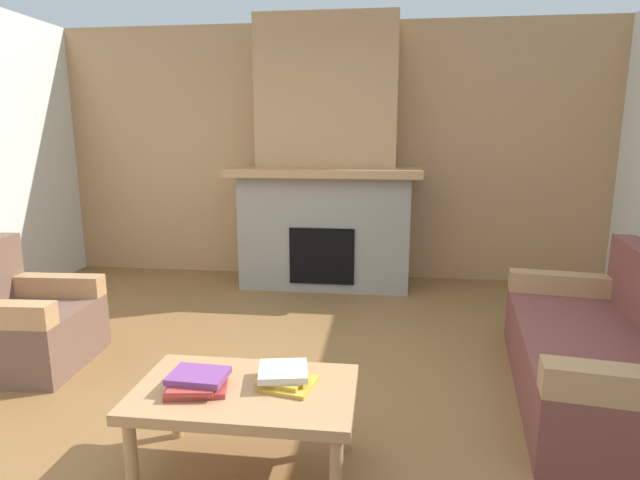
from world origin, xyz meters
TOP-DOWN VIEW (x-y plane):
  - ground at (0.00, 0.00)m, footprint 9.00×9.00m
  - wall_back_wood_panel at (0.00, 3.00)m, footprint 6.00×0.12m
  - fireplace at (0.00, 2.62)m, footprint 1.90×0.82m
  - couch at (1.91, 0.38)m, footprint 1.09×1.90m
  - armchair at (-1.84, 0.38)m, footprint 0.80×0.80m
  - coffee_table at (-0.01, -0.55)m, footprint 1.00×0.60m
  - book_stack_near_edge at (-0.22, -0.60)m, footprint 0.30×0.24m
  - book_stack_center at (0.16, -0.50)m, footprint 0.29×0.28m

SIDE VIEW (x-z plane):
  - ground at x=0.00m, z-range 0.00..0.00m
  - couch at x=1.91m, z-range -0.14..0.71m
  - armchair at x=-1.84m, z-range -0.13..0.72m
  - coffee_table at x=-0.01m, z-range 0.16..0.59m
  - book_stack_center at x=0.16m, z-range 0.43..0.50m
  - book_stack_near_edge at x=-0.22m, z-range 0.43..0.50m
  - fireplace at x=0.00m, z-range -0.19..2.51m
  - wall_back_wood_panel at x=0.00m, z-range 0.00..2.70m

